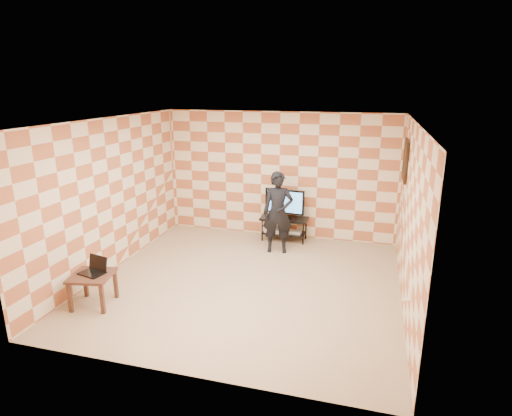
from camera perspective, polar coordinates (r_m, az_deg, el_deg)
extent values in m
plane|color=tan|center=(7.37, -1.26, -9.89)|extent=(5.00, 5.00, 0.00)
cube|color=beige|center=(9.24, 3.14, 4.37)|extent=(5.00, 0.02, 2.70)
cube|color=beige|center=(4.69, -10.21, -7.88)|extent=(5.00, 0.02, 2.70)
cube|color=beige|center=(7.95, -18.86, 1.56)|extent=(0.02, 5.00, 2.70)
cube|color=beige|center=(6.64, 19.82, -1.34)|extent=(0.02, 5.00, 2.70)
cube|color=white|center=(6.64, -1.40, 11.52)|extent=(5.00, 5.00, 0.02)
cube|color=black|center=(8.01, 19.30, 6.02)|extent=(0.04, 0.72, 0.72)
cube|color=black|center=(8.01, 19.30, 6.02)|extent=(0.04, 0.03, 0.68)
cube|color=black|center=(8.01, 19.30, 6.02)|extent=(0.04, 0.68, 0.03)
cube|color=black|center=(9.14, 3.80, -1.42)|extent=(1.01, 0.45, 0.04)
cube|color=black|center=(9.24, 3.76, -3.31)|extent=(0.90, 0.40, 0.03)
cylinder|color=black|center=(9.14, 0.82, -2.90)|extent=(0.03, 0.03, 0.50)
cylinder|color=black|center=(9.47, 1.38, -2.21)|extent=(0.03, 0.03, 0.50)
cylinder|color=black|center=(8.97, 6.31, -3.38)|extent=(0.03, 0.03, 0.50)
cylinder|color=black|center=(9.31, 6.67, -2.65)|extent=(0.03, 0.03, 0.50)
cube|color=black|center=(9.13, 3.80, -1.22)|extent=(0.27, 0.19, 0.03)
cube|color=black|center=(9.11, 3.81, -0.92)|extent=(0.07, 0.05, 0.07)
cube|color=black|center=(9.03, 3.85, 0.88)|extent=(0.85, 0.15, 0.52)
cube|color=#4687CC|center=(9.00, 3.83, 0.83)|extent=(0.76, 0.10, 0.45)
cube|color=silver|center=(9.25, 2.68, -2.96)|extent=(0.47, 0.37, 0.07)
cube|color=silver|center=(9.17, 5.25, -3.23)|extent=(0.25, 0.18, 0.06)
cube|color=#392017|center=(6.94, -21.05, -8.42)|extent=(0.69, 0.69, 0.04)
cube|color=#392017|center=(6.95, -23.57, -10.93)|extent=(0.06, 0.06, 0.46)
cube|color=#392017|center=(7.34, -21.79, -9.26)|extent=(0.06, 0.06, 0.46)
cube|color=#392017|center=(6.74, -19.81, -11.37)|extent=(0.06, 0.06, 0.46)
cube|color=#392017|center=(7.14, -18.20, -9.61)|extent=(0.06, 0.06, 0.46)
cube|color=black|center=(6.95, -21.03, -8.11)|extent=(0.42, 0.34, 0.02)
cube|color=black|center=(6.97, -20.32, -6.87)|extent=(0.37, 0.15, 0.23)
imported|color=black|center=(8.40, 2.94, -0.62)|extent=(0.66, 0.49, 1.63)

